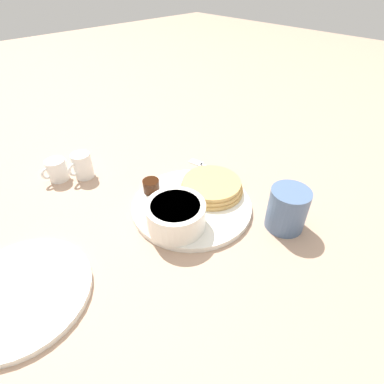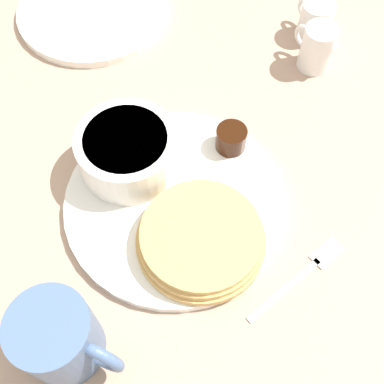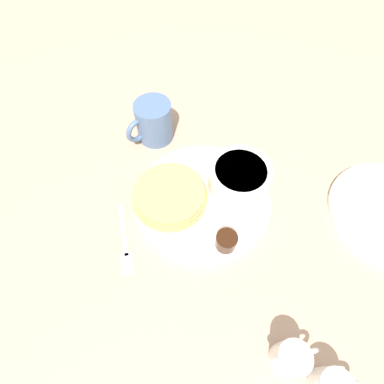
{
  "view_description": "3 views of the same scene",
  "coord_description": "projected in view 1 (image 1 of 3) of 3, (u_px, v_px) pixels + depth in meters",
  "views": [
    {
      "loc": [
        -0.34,
        -0.35,
        0.43
      ],
      "look_at": [
        0.0,
        0.0,
        0.04
      ],
      "focal_mm": 28.0,
      "sensor_mm": 36.0,
      "label": 1
    },
    {
      "loc": [
        0.24,
        -0.11,
        0.5
      ],
      "look_at": [
        0.02,
        0.01,
        0.04
      ],
      "focal_mm": 45.0,
      "sensor_mm": 36.0,
      "label": 2
    },
    {
      "loc": [
        0.03,
        0.28,
        0.5
      ],
      "look_at": [
        0.02,
        -0.0,
        0.03
      ],
      "focal_mm": 28.0,
      "sensor_mm": 36.0,
      "label": 3
    }
  ],
  "objects": [
    {
      "name": "coffee_mug",
      "position": [
        287.0,
        208.0,
        0.58
      ],
      "size": [
        0.09,
        0.09,
        0.09
      ],
      "color": "slate",
      "rests_on": "ground_plane"
    },
    {
      "name": "far_plate",
      "position": [
        20.0,
        293.0,
        0.48
      ],
      "size": [
        0.22,
        0.22,
        0.01
      ],
      "color": "white",
      "rests_on": "ground_plane"
    },
    {
      "name": "creamer_pitcher_far",
      "position": [
        57.0,
        170.0,
        0.72
      ],
      "size": [
        0.07,
        0.05,
        0.05
      ],
      "color": "white",
      "rests_on": "ground_plane"
    },
    {
      "name": "pancake_stack",
      "position": [
        210.0,
        186.0,
        0.67
      ],
      "size": [
        0.14,
        0.14,
        0.03
      ],
      "color": "tan",
      "rests_on": "plate"
    },
    {
      "name": "fork",
      "position": [
        207.0,
        166.0,
        0.77
      ],
      "size": [
        0.04,
        0.14,
        0.0
      ],
      "color": "silver",
      "rests_on": "ground_plane"
    },
    {
      "name": "ground_plane",
      "position": [
        192.0,
        207.0,
        0.65
      ],
      "size": [
        4.0,
        4.0,
        0.0
      ],
      "primitive_type": "plane",
      "color": "tan"
    },
    {
      "name": "bowl",
      "position": [
        176.0,
        214.0,
        0.57
      ],
      "size": [
        0.12,
        0.12,
        0.05
      ],
      "color": "white",
      "rests_on": "plate"
    },
    {
      "name": "creamer_pitcher_near",
      "position": [
        82.0,
        165.0,
        0.72
      ],
      "size": [
        0.07,
        0.04,
        0.06
      ],
      "color": "white",
      "rests_on": "ground_plane"
    },
    {
      "name": "plate",
      "position": [
        192.0,
        205.0,
        0.65
      ],
      "size": [
        0.26,
        0.26,
        0.01
      ],
      "color": "white",
      "rests_on": "ground_plane"
    },
    {
      "name": "butter_ramekin",
      "position": [
        164.0,
        224.0,
        0.57
      ],
      "size": [
        0.04,
        0.04,
        0.04
      ],
      "color": "white",
      "rests_on": "plate"
    },
    {
      "name": "syrup_cup",
      "position": [
        151.0,
        186.0,
        0.67
      ],
      "size": [
        0.04,
        0.04,
        0.03
      ],
      "color": "black",
      "rests_on": "plate"
    }
  ]
}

